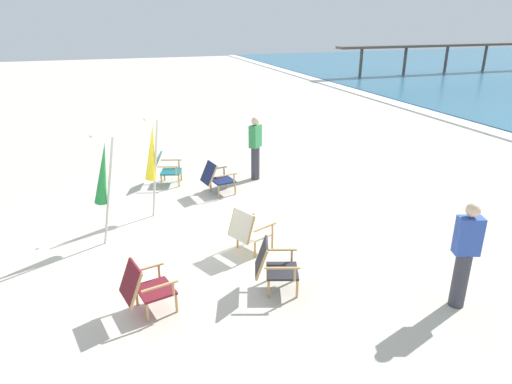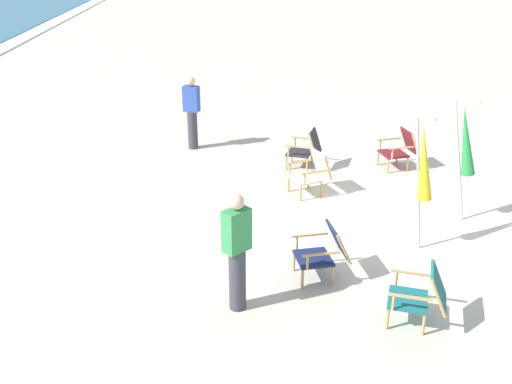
% 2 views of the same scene
% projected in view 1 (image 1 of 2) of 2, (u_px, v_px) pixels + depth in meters
% --- Properties ---
extents(ground_plane, '(80.00, 80.00, 0.00)m').
position_uv_depth(ground_plane, '(163.00, 242.00, 8.60)').
color(ground_plane, beige).
extents(beach_chair_mid_center, '(0.72, 0.81, 0.81)m').
position_uv_depth(beach_chair_mid_center, '(144.00, 286.00, 6.44)').
color(beach_chair_mid_center, maroon).
rests_on(beach_chair_mid_center, ground).
extents(beach_chair_back_right, '(0.80, 0.85, 0.82)m').
position_uv_depth(beach_chair_back_right, '(249.00, 230.00, 8.12)').
color(beach_chair_back_right, beige).
rests_on(beach_chair_back_right, ground).
extents(beach_chair_far_center, '(0.75, 0.81, 0.82)m').
position_uv_depth(beach_chair_far_center, '(273.00, 265.00, 6.99)').
color(beach_chair_far_center, '#28282D').
rests_on(beach_chair_far_center, ground).
extents(beach_chair_front_right, '(0.69, 0.81, 0.80)m').
position_uv_depth(beach_chair_front_right, '(216.00, 177.00, 10.76)').
color(beach_chair_front_right, '#19234C').
rests_on(beach_chair_front_right, ground).
extents(beach_chair_back_left, '(0.75, 0.85, 0.80)m').
position_uv_depth(beach_chair_back_left, '(165.00, 168.00, 11.43)').
color(beach_chair_back_left, '#196066').
rests_on(beach_chair_back_left, ground).
extents(umbrella_furled_yellow, '(0.31, 0.40, 2.12)m').
position_uv_depth(umbrella_furled_yellow, '(152.00, 153.00, 9.23)').
color(umbrella_furled_yellow, '#B7B2A8').
rests_on(umbrella_furled_yellow, ground).
extents(umbrella_furled_green, '(0.36, 0.51, 2.10)m').
position_uv_depth(umbrella_furled_green, '(103.00, 174.00, 8.06)').
color(umbrella_furled_green, '#B7B2A8').
rests_on(umbrella_furled_green, ground).
extents(person_near_chairs, '(0.38, 0.39, 1.63)m').
position_uv_depth(person_near_chairs, '(255.00, 148.00, 11.62)').
color(person_near_chairs, '#383842').
rests_on(person_near_chairs, ground).
extents(person_by_waterline, '(0.30, 0.39, 1.63)m').
position_uv_depth(person_by_waterline, '(465.00, 255.00, 6.45)').
color(person_by_waterline, '#383842').
rests_on(person_by_waterline, ground).
extents(pier_distant, '(0.90, 17.24, 2.07)m').
position_uv_depth(pier_distant, '(448.00, 47.00, 32.14)').
color(pier_distant, brown).
rests_on(pier_distant, ground).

